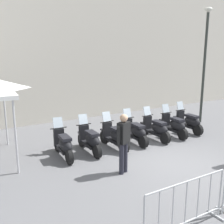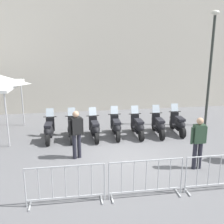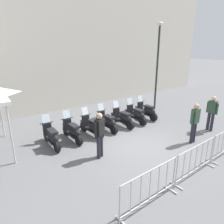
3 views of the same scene
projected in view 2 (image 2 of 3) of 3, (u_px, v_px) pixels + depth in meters
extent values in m
plane|color=slate|center=(126.00, 158.00, 9.80)|extent=(120.00, 120.00, 0.00)
cylinder|color=black|center=(51.00, 130.00, 12.06)|extent=(0.15, 0.48, 0.48)
cylinder|color=black|center=(48.00, 140.00, 10.86)|extent=(0.15, 0.48, 0.48)
cube|color=black|center=(50.00, 134.00, 11.45)|extent=(0.29, 0.87, 0.10)
ellipsoid|color=black|center=(48.00, 130.00, 11.12)|extent=(0.37, 0.84, 0.40)
cube|color=black|center=(48.00, 125.00, 11.09)|extent=(0.29, 0.60, 0.10)
cube|color=black|center=(50.00, 124.00, 11.80)|extent=(0.34, 0.14, 0.60)
cylinder|color=black|center=(50.00, 117.00, 11.71)|extent=(0.56, 0.04, 0.04)
cube|color=silver|center=(50.00, 112.00, 11.71)|extent=(0.32, 0.14, 0.35)
cube|color=black|center=(51.00, 124.00, 11.98)|extent=(0.20, 0.32, 0.06)
cylinder|color=black|center=(72.00, 129.00, 12.18)|extent=(0.16, 0.49, 0.48)
cylinder|color=black|center=(72.00, 139.00, 10.99)|extent=(0.16, 0.49, 0.48)
cube|color=black|center=(72.00, 132.00, 11.58)|extent=(0.32, 0.88, 0.10)
ellipsoid|color=black|center=(72.00, 129.00, 11.25)|extent=(0.39, 0.85, 0.40)
cube|color=black|center=(72.00, 124.00, 11.22)|extent=(0.30, 0.61, 0.10)
cube|color=black|center=(72.00, 123.00, 11.92)|extent=(0.35, 0.15, 0.60)
cylinder|color=black|center=(72.00, 116.00, 11.83)|extent=(0.56, 0.06, 0.04)
cube|color=silver|center=(72.00, 112.00, 11.83)|extent=(0.33, 0.15, 0.35)
cube|color=black|center=(72.00, 123.00, 12.11)|extent=(0.21, 0.33, 0.06)
cylinder|color=black|center=(92.00, 128.00, 12.23)|extent=(0.19, 0.49, 0.48)
cylinder|color=black|center=(97.00, 138.00, 11.06)|extent=(0.19, 0.49, 0.48)
cube|color=black|center=(94.00, 132.00, 11.63)|extent=(0.38, 0.89, 0.10)
ellipsoid|color=black|center=(95.00, 129.00, 11.31)|extent=(0.45, 0.88, 0.40)
cube|color=black|center=(95.00, 123.00, 11.28)|extent=(0.35, 0.63, 0.10)
cube|color=black|center=(93.00, 123.00, 11.97)|extent=(0.35, 0.18, 0.60)
cylinder|color=black|center=(93.00, 116.00, 11.89)|extent=(0.56, 0.10, 0.04)
cube|color=silver|center=(93.00, 111.00, 11.89)|extent=(0.33, 0.17, 0.35)
cube|color=black|center=(92.00, 123.00, 12.16)|extent=(0.23, 0.34, 0.06)
cylinder|color=black|center=(114.00, 127.00, 12.46)|extent=(0.16, 0.49, 0.48)
cylinder|color=black|center=(118.00, 136.00, 11.27)|extent=(0.16, 0.49, 0.48)
cube|color=black|center=(116.00, 130.00, 11.86)|extent=(0.32, 0.88, 0.10)
ellipsoid|color=black|center=(117.00, 127.00, 11.53)|extent=(0.39, 0.85, 0.40)
cube|color=black|center=(117.00, 122.00, 11.50)|extent=(0.30, 0.61, 0.10)
cube|color=black|center=(114.00, 121.00, 12.20)|extent=(0.35, 0.15, 0.60)
cylinder|color=black|center=(114.00, 114.00, 12.11)|extent=(0.56, 0.06, 0.04)
cube|color=silver|center=(114.00, 110.00, 12.12)|extent=(0.33, 0.15, 0.35)
cube|color=black|center=(114.00, 121.00, 12.39)|extent=(0.21, 0.33, 0.06)
cylinder|color=black|center=(134.00, 126.00, 12.53)|extent=(0.18, 0.49, 0.48)
cylinder|color=black|center=(141.00, 135.00, 11.35)|extent=(0.18, 0.49, 0.48)
cube|color=black|center=(137.00, 130.00, 11.93)|extent=(0.36, 0.89, 0.10)
ellipsoid|color=black|center=(139.00, 126.00, 11.60)|extent=(0.44, 0.87, 0.40)
cube|color=black|center=(139.00, 121.00, 11.57)|extent=(0.33, 0.62, 0.10)
cube|color=black|center=(135.00, 121.00, 12.27)|extent=(0.35, 0.17, 0.60)
cylinder|color=black|center=(135.00, 114.00, 12.18)|extent=(0.56, 0.09, 0.04)
cube|color=silver|center=(135.00, 110.00, 12.18)|extent=(0.33, 0.17, 0.35)
cube|color=black|center=(134.00, 121.00, 12.46)|extent=(0.23, 0.34, 0.06)
cylinder|color=black|center=(154.00, 125.00, 12.66)|extent=(0.15, 0.48, 0.48)
cylinder|color=black|center=(162.00, 134.00, 11.47)|extent=(0.15, 0.48, 0.48)
cube|color=black|center=(158.00, 129.00, 12.06)|extent=(0.30, 0.87, 0.10)
ellipsoid|color=black|center=(160.00, 125.00, 11.73)|extent=(0.38, 0.85, 0.40)
cube|color=black|center=(160.00, 120.00, 11.70)|extent=(0.29, 0.61, 0.10)
cube|color=black|center=(156.00, 120.00, 12.40)|extent=(0.34, 0.15, 0.60)
cylinder|color=black|center=(156.00, 113.00, 12.32)|extent=(0.56, 0.05, 0.04)
cube|color=silver|center=(156.00, 109.00, 12.32)|extent=(0.32, 0.15, 0.35)
cube|color=black|center=(155.00, 120.00, 12.59)|extent=(0.21, 0.32, 0.06)
cylinder|color=black|center=(173.00, 124.00, 12.90)|extent=(0.16, 0.49, 0.48)
cylinder|color=black|center=(183.00, 132.00, 11.71)|extent=(0.16, 0.49, 0.48)
cube|color=black|center=(177.00, 127.00, 12.29)|extent=(0.32, 0.88, 0.10)
ellipsoid|color=black|center=(180.00, 124.00, 11.96)|extent=(0.40, 0.86, 0.40)
cube|color=black|center=(180.00, 119.00, 11.94)|extent=(0.31, 0.61, 0.10)
cube|color=black|center=(174.00, 118.00, 12.64)|extent=(0.35, 0.16, 0.60)
cylinder|color=black|center=(175.00, 112.00, 12.55)|extent=(0.56, 0.06, 0.04)
cube|color=silver|center=(175.00, 107.00, 12.55)|extent=(0.33, 0.15, 0.35)
cube|color=black|center=(173.00, 118.00, 12.83)|extent=(0.21, 0.33, 0.06)
cube|color=#B2B5B7|center=(30.00, 206.00, 6.96)|extent=(0.07, 0.44, 0.04)
cube|color=#B2B5B7|center=(102.00, 199.00, 7.24)|extent=(0.07, 0.44, 0.04)
cylinder|color=#B2B5B7|center=(25.00, 188.00, 6.82)|extent=(0.04, 0.04, 1.05)
cylinder|color=#B2B5B7|center=(104.00, 182.00, 7.12)|extent=(0.04, 0.04, 1.05)
cylinder|color=#B2B5B7|center=(65.00, 166.00, 6.83)|extent=(1.99, 0.17, 0.04)
cylinder|color=#B2B5B7|center=(66.00, 197.00, 7.06)|extent=(1.99, 0.17, 0.04)
cylinder|color=#B2B5B7|center=(39.00, 184.00, 6.84)|extent=(0.02, 0.02, 0.87)
cylinder|color=#B2B5B7|center=(52.00, 183.00, 6.89)|extent=(0.02, 0.02, 0.87)
cylinder|color=#B2B5B7|center=(65.00, 182.00, 6.94)|extent=(0.02, 0.02, 0.87)
cylinder|color=#B2B5B7|center=(79.00, 181.00, 6.99)|extent=(0.02, 0.02, 0.87)
cylinder|color=#B2B5B7|center=(92.00, 180.00, 7.04)|extent=(0.02, 0.02, 0.87)
cube|color=#B2B5B7|center=(112.00, 199.00, 7.28)|extent=(0.07, 0.44, 0.04)
cube|color=#B2B5B7|center=(178.00, 193.00, 7.56)|extent=(0.07, 0.44, 0.04)
cylinder|color=#B2B5B7|center=(109.00, 182.00, 7.14)|extent=(0.04, 0.04, 1.05)
cylinder|color=#B2B5B7|center=(182.00, 176.00, 7.44)|extent=(0.04, 0.04, 1.05)
cylinder|color=#B2B5B7|center=(147.00, 161.00, 7.15)|extent=(1.99, 0.17, 0.04)
cylinder|color=#B2B5B7|center=(146.00, 190.00, 7.38)|extent=(1.99, 0.17, 0.04)
cylinder|color=#B2B5B7|center=(122.00, 178.00, 7.16)|extent=(0.02, 0.02, 0.87)
cylinder|color=#B2B5B7|center=(134.00, 177.00, 7.21)|extent=(0.02, 0.02, 0.87)
cylinder|color=#B2B5B7|center=(146.00, 176.00, 7.26)|extent=(0.02, 0.02, 0.87)
cylinder|color=#B2B5B7|center=(158.00, 175.00, 7.31)|extent=(0.02, 0.02, 0.87)
cylinder|color=#B2B5B7|center=(170.00, 174.00, 7.36)|extent=(0.02, 0.02, 0.87)
cube|color=#B2B5B7|center=(187.00, 192.00, 7.60)|extent=(0.07, 0.44, 0.04)
cylinder|color=#B2B5B7|center=(186.00, 176.00, 7.45)|extent=(0.04, 0.04, 1.05)
cylinder|color=#B2B5B7|center=(222.00, 155.00, 7.47)|extent=(1.99, 0.17, 0.04)
cylinder|color=#B2B5B7|center=(218.00, 184.00, 7.70)|extent=(1.99, 0.17, 0.04)
cylinder|color=#B2B5B7|center=(198.00, 172.00, 7.48)|extent=(0.02, 0.02, 0.87)
cylinder|color=#B2B5B7|center=(209.00, 171.00, 7.53)|extent=(0.02, 0.02, 0.87)
cylinder|color=#B2B5B7|center=(220.00, 170.00, 7.58)|extent=(0.02, 0.02, 0.87)
cylinder|color=#2D332D|center=(210.00, 73.00, 12.78)|extent=(0.12, 0.12, 5.10)
ellipsoid|color=silver|center=(215.00, 12.00, 12.08)|extent=(0.36, 0.36, 0.20)
cylinder|color=#23232D|center=(74.00, 147.00, 9.63)|extent=(0.14, 0.14, 0.90)
cylinder|color=#23232D|center=(79.00, 146.00, 9.72)|extent=(0.14, 0.14, 0.90)
cube|color=black|center=(76.00, 126.00, 9.48)|extent=(0.42, 0.36, 0.60)
sphere|color=tan|center=(76.00, 114.00, 9.37)|extent=(0.22, 0.22, 0.22)
cylinder|color=black|center=(70.00, 128.00, 9.38)|extent=(0.09, 0.09, 0.55)
cylinder|color=black|center=(82.00, 126.00, 9.61)|extent=(0.09, 0.09, 0.55)
cylinder|color=#23232D|center=(200.00, 155.00, 8.91)|extent=(0.14, 0.14, 0.90)
cylinder|color=#23232D|center=(195.00, 156.00, 8.88)|extent=(0.14, 0.14, 0.90)
cube|color=#2D4733|center=(199.00, 134.00, 8.70)|extent=(0.38, 0.25, 0.60)
sphere|color=tan|center=(200.00, 121.00, 8.59)|extent=(0.22, 0.22, 0.22)
cylinder|color=#2D4733|center=(206.00, 135.00, 8.75)|extent=(0.09, 0.09, 0.55)
cylinder|color=#2D4733|center=(192.00, 136.00, 8.67)|extent=(0.09, 0.09, 0.55)
cylinder|color=silver|center=(7.00, 120.00, 10.55)|extent=(0.06, 0.06, 2.15)
cylinder|color=silver|center=(23.00, 104.00, 13.15)|extent=(0.06, 0.06, 2.15)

